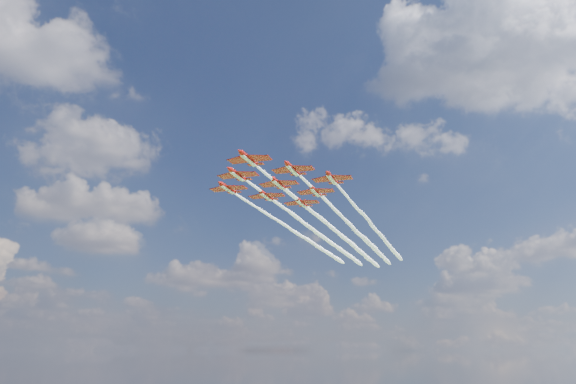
% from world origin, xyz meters
% --- Properties ---
extents(jet_lead, '(97.88, 92.36, 2.66)m').
position_xyz_m(jet_lead, '(27.88, 27.56, 72.93)').
color(jet_lead, '#A20E09').
extents(jet_row2_port, '(97.88, 92.36, 2.66)m').
position_xyz_m(jet_row2_port, '(39.25, 29.21, 72.93)').
color(jet_row2_port, '#A20E09').
extents(jet_row2_starb, '(97.88, 92.36, 2.66)m').
position_xyz_m(jet_row2_starb, '(30.20, 38.81, 72.93)').
color(jet_row2_starb, '#A20E09').
extents(jet_row3_port, '(97.88, 92.36, 2.66)m').
position_xyz_m(jet_row3_port, '(50.61, 30.86, 72.93)').
color(jet_row3_port, '#A20E09').
extents(jet_row3_centre, '(97.88, 92.36, 2.66)m').
position_xyz_m(jet_row3_centre, '(41.57, 40.46, 72.93)').
color(jet_row3_centre, '#A20E09').
extents(jet_row3_starb, '(97.88, 92.36, 2.66)m').
position_xyz_m(jet_row3_starb, '(32.53, 50.05, 72.93)').
color(jet_row3_starb, '#A20E09').
extents(jet_row4_port, '(97.88, 92.36, 2.66)m').
position_xyz_m(jet_row4_port, '(52.93, 42.11, 72.93)').
color(jet_row4_port, '#A20E09').
extents(jet_row4_starb, '(97.88, 92.36, 2.66)m').
position_xyz_m(jet_row4_starb, '(43.89, 51.70, 72.93)').
color(jet_row4_starb, '#A20E09').
extents(jet_tail, '(97.88, 92.36, 2.66)m').
position_xyz_m(jet_tail, '(55.26, 53.36, 72.93)').
color(jet_tail, '#A20E09').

